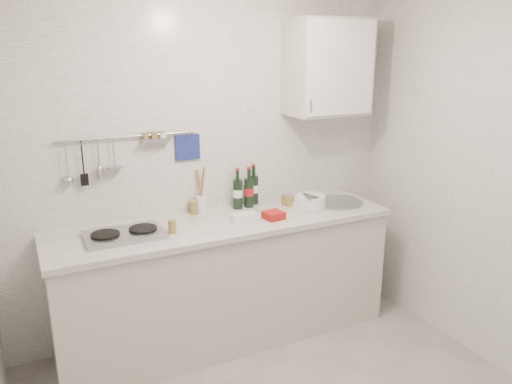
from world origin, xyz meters
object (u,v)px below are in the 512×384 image
Objects in this scene: wall_cabinet at (328,67)px; plate_stack_sink at (309,202)px; wine_bottles at (247,187)px; plate_stack_hob at (118,233)px; utensil_crock at (202,202)px.

wall_cabinet reaches higher than plate_stack_sink.
wine_bottles is (-0.41, 0.24, 0.11)m from plate_stack_sink.
wine_bottles is at bearing 168.97° from wall_cabinet.
plate_stack_hob is 1.04m from wine_bottles.
wall_cabinet is at bearing -11.03° from wine_bottles.
utensil_crock reaches higher than wine_bottles.
plate_stack_sink is 0.81× the size of utensil_crock.
wine_bottles is at bearing -1.23° from utensil_crock.
plate_stack_sink is (1.43, -0.06, 0.03)m from plate_stack_hob.
plate_stack_hob is (-1.63, -0.06, -1.02)m from wall_cabinet.
utensil_crock is at bearing 16.38° from plate_stack_hob.
plate_stack_sink is at bearing -149.42° from wall_cabinet.
wall_cabinet is at bearing 30.58° from plate_stack_sink.
wall_cabinet is 2.50× the size of plate_stack_sink.
utensil_crock reaches higher than plate_stack_sink.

